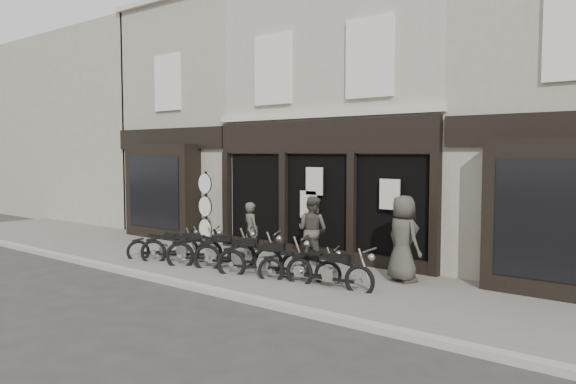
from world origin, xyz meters
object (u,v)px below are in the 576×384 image
Objects in this scene: motorcycle_5 at (300,270)px; man_left at (251,231)px; motorcycle_6 at (330,274)px; motorcycle_0 at (164,248)px; motorcycle_3 at (239,257)px; motorcycle_1 at (182,250)px; man_centre at (312,230)px; advert_sign_post at (206,213)px; motorcycle_2 at (212,253)px; man_right at (403,239)px; motorcycle_4 at (264,263)px.

man_left is at bearing 131.66° from motorcycle_5.
motorcycle_0 is at bearing 175.10° from motorcycle_6.
motorcycle_5 is at bearing -28.99° from motorcycle_3.
motorcycle_1 is 4.72m from motorcycle_6.
motorcycle_3 is 1.18× the size of man_centre.
advert_sign_post reaches higher than motorcycle_3.
man_right is at bearing -19.27° from motorcycle_2.
advert_sign_post is (-0.30, 1.83, 0.82)m from motorcycle_0.
man_left reaches higher than motorcycle_1.
motorcycle_5 is (4.70, 0.12, -0.00)m from motorcycle_0.
motorcycle_3 is (0.86, 0.10, -0.01)m from motorcycle_2.
motorcycle_1 is 2.32m from advert_sign_post.
motorcycle_2 is at bearing 40.78° from man_centre.
motorcycle_4 is 0.98× the size of motorcycle_6.
man_right is at bearing 4.23° from motorcycle_4.
motorcycle_4 is (1.83, -0.04, -0.01)m from motorcycle_2.
man_centre is 0.91× the size of man_right.
motorcycle_5 is at bearing -18.02° from motorcycle_4.
motorcycle_4 is at bearing -18.77° from advert_sign_post.
motorcycle_2 is at bearing -32.69° from motorcycle_1.
motorcycle_1 is 0.97× the size of man_right.
motorcycle_2 is at bearing -33.50° from advert_sign_post.
motorcycle_1 is 0.95× the size of motorcycle_2.
motorcycle_2 is 2.92m from advert_sign_post.
motorcycle_3 is at bearing 44.74° from man_right.
motorcycle_2 reaches higher than motorcycle_6.
motorcycle_5 is at bearing -51.23° from motorcycle_0.
motorcycle_6 is (0.85, -0.05, 0.04)m from motorcycle_5.
advert_sign_post reaches higher than man_left.
motorcycle_0 is 0.91× the size of motorcycle_5.
man_left is at bearing -5.82° from advert_sign_post.
motorcycle_2 is 1.83m from motorcycle_4.
motorcycle_1 reaches higher than motorcycle_0.
motorcycle_3 is at bearing -23.30° from advert_sign_post.
motorcycle_2 is 2.81m from motorcycle_5.
motorcycle_4 is at bearing -52.69° from motorcycle_0.
motorcycle_0 is 0.84× the size of motorcycle_2.
motorcycle_3 is at bearing 155.89° from motorcycle_5.
motorcycle_1 is at bearing 158.96° from motorcycle_5.
motorcycle_1 is 1.91m from man_left.
man_centre is (-0.95, 1.72, 0.64)m from motorcycle_5.
advert_sign_post reaches higher than man_centre.
motorcycle_5 is at bearing -35.15° from motorcycle_1.
man_right is at bearing -39.20° from motorcycle_0.
man_left is at bearing 116.13° from motorcycle_4.
advert_sign_post is at bearing 21.84° from man_right.
motorcycle_5 is 2.97m from man_left.
motorcycle_1 is 1.21× the size of man_left.
motorcycle_1 is 1.06× the size of man_centre.
motorcycle_3 is at bearing -31.01° from motorcycle_2.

